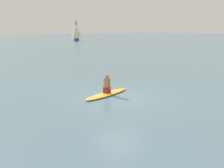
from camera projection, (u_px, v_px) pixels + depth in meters
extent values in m
plane|color=slate|center=(119.00, 97.00, 12.40)|extent=(400.00, 400.00, 0.00)
ellipsoid|color=gold|center=(107.00, 94.00, 12.86)|extent=(1.58, 3.23, 0.10)
cube|color=#A51E23|center=(107.00, 90.00, 12.82)|extent=(0.35, 0.40, 0.31)
cylinder|color=#9E7051|center=(107.00, 83.00, 12.73)|extent=(0.36, 0.36, 0.52)
sphere|color=#9E7051|center=(107.00, 76.00, 12.66)|extent=(0.21, 0.21, 0.21)
cylinder|color=#9E7051|center=(104.00, 83.00, 12.86)|extent=(0.10, 0.10, 0.57)
cylinder|color=#9E7051|center=(110.00, 84.00, 12.64)|extent=(0.10, 0.10, 0.57)
cube|color=navy|center=(77.00, 39.00, 75.84)|extent=(4.63, 3.16, 0.81)
cylinder|color=#4C4238|center=(76.00, 30.00, 75.22)|extent=(0.36, 0.36, 5.00)
cone|color=beige|center=(76.00, 31.00, 75.28)|extent=(4.19, 4.19, 4.40)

